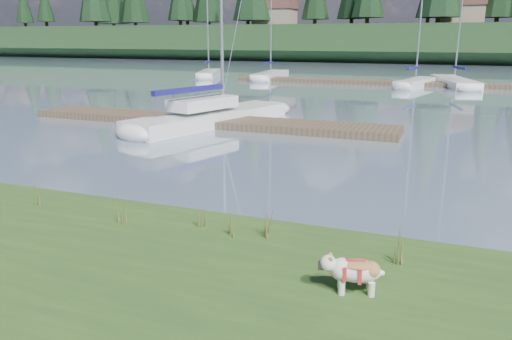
% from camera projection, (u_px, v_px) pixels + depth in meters
% --- Properties ---
extents(ground, '(200.00, 200.00, 0.00)m').
position_uv_depth(ground, '(374.00, 84.00, 38.48)').
color(ground, '#788CA1').
rests_on(ground, ground).
extents(ridge, '(200.00, 20.00, 5.00)m').
position_uv_depth(ridge, '(417.00, 44.00, 76.56)').
color(ridge, black).
rests_on(ridge, ground).
extents(bulldog, '(0.84, 0.46, 0.50)m').
position_uv_depth(bulldog, '(355.00, 270.00, 6.44)').
color(bulldog, silver).
rests_on(bulldog, bank).
extents(sailboat_main, '(4.51, 9.27, 13.14)m').
position_uv_depth(sailboat_main, '(222.00, 113.00, 21.26)').
color(sailboat_main, silver).
rests_on(sailboat_main, ground).
extents(dock_near, '(16.00, 2.00, 0.30)m').
position_uv_depth(dock_near, '(205.00, 121.00, 20.93)').
color(dock_near, '#4C3D2C').
rests_on(dock_near, ground).
extents(dock_far, '(26.00, 2.20, 0.30)m').
position_uv_depth(dock_far, '(401.00, 83.00, 37.75)').
color(dock_far, '#4C3D2C').
rests_on(dock_far, ground).
extents(sailboat_bg_0, '(3.64, 7.23, 10.47)m').
position_uv_depth(sailboat_bg_0, '(210.00, 73.00, 45.81)').
color(sailboat_bg_0, silver).
rests_on(sailboat_bg_0, ground).
extents(sailboat_bg_1, '(2.25, 8.18, 12.04)m').
position_uv_depth(sailboat_bg_1, '(273.00, 74.00, 44.08)').
color(sailboat_bg_1, silver).
rests_on(sailboat_bg_1, ground).
extents(sailboat_bg_2, '(2.83, 6.79, 10.16)m').
position_uv_depth(sailboat_bg_2, '(418.00, 82.00, 36.94)').
color(sailboat_bg_2, silver).
rests_on(sailboat_bg_2, ground).
extents(sailboat_bg_3, '(3.98, 9.11, 13.05)m').
position_uv_depth(sailboat_bg_3, '(451.00, 81.00, 37.84)').
color(sailboat_bg_3, silver).
rests_on(sailboat_bg_3, ground).
extents(weed_0, '(0.17, 0.14, 0.57)m').
position_uv_depth(weed_0, '(122.00, 210.00, 8.86)').
color(weed_0, '#475B23').
rests_on(weed_0, bank).
extents(weed_1, '(0.17, 0.14, 0.48)m').
position_uv_depth(weed_1, '(200.00, 216.00, 8.66)').
color(weed_1, '#475B23').
rests_on(weed_1, bank).
extents(weed_2, '(0.17, 0.14, 0.77)m').
position_uv_depth(weed_2, '(265.00, 218.00, 8.22)').
color(weed_2, '#475B23').
rests_on(weed_2, bank).
extents(weed_3, '(0.17, 0.14, 0.56)m').
position_uv_depth(weed_3, '(37.00, 194.00, 9.75)').
color(weed_3, '#475B23').
rests_on(weed_3, bank).
extents(weed_4, '(0.17, 0.14, 0.43)m').
position_uv_depth(weed_4, '(234.00, 225.00, 8.30)').
color(weed_4, '#475B23').
rests_on(weed_4, bank).
extents(weed_5, '(0.17, 0.14, 0.67)m').
position_uv_depth(weed_5, '(399.00, 246.00, 7.24)').
color(weed_5, '#475B23').
rests_on(weed_5, bank).
extents(mud_lip, '(60.00, 0.50, 0.14)m').
position_uv_depth(mud_lip, '(144.00, 217.00, 10.01)').
color(mud_lip, '#33281C').
rests_on(mud_lip, ground).
extents(house_0, '(6.30, 5.30, 4.65)m').
position_uv_depth(house_0, '(275.00, 12.00, 80.29)').
color(house_0, gray).
rests_on(house_0, ridge).
extents(house_1, '(6.30, 5.30, 4.65)m').
position_uv_depth(house_1, '(462.00, 9.00, 71.42)').
color(house_1, gray).
rests_on(house_1, ridge).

